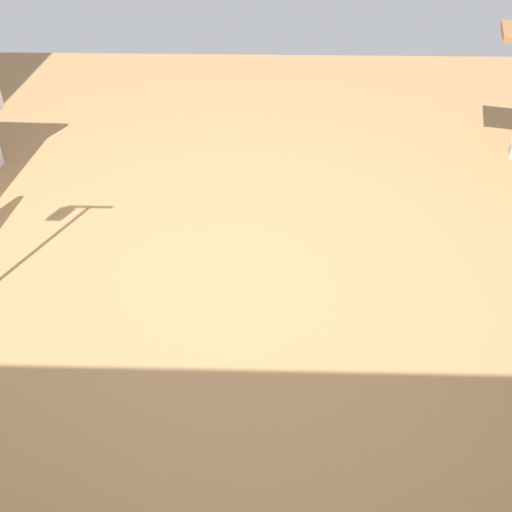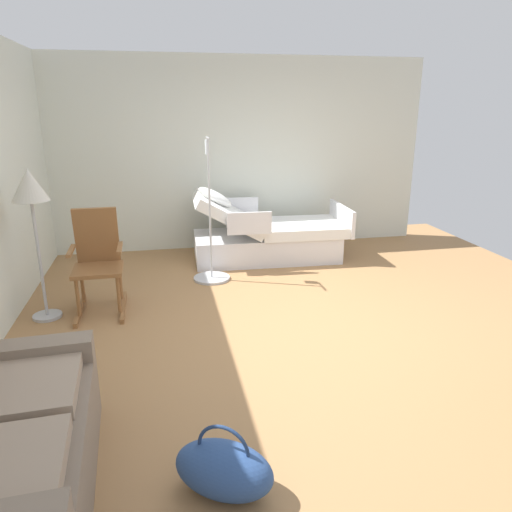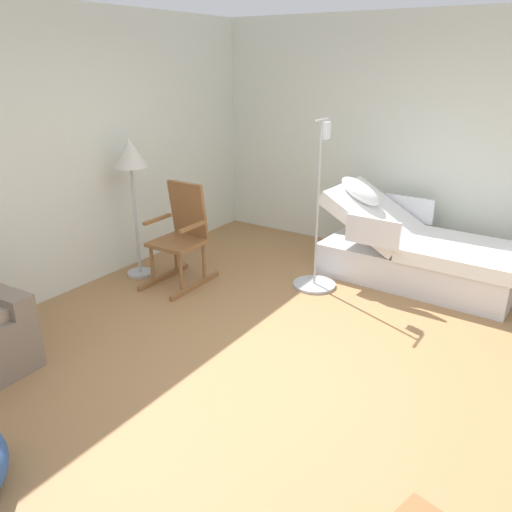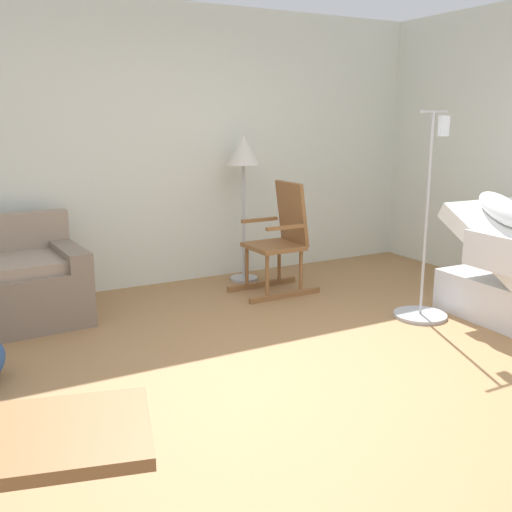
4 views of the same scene
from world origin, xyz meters
TOP-DOWN VIEW (x-y plane):
  - ground_plane at (0.00, 0.00)m, footprint 7.01×7.01m

SIDE VIEW (x-z plane):
  - ground_plane at x=0.00m, z-range 0.00..0.00m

